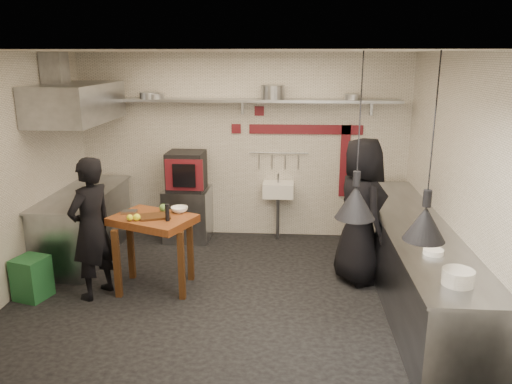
# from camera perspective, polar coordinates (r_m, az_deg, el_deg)

# --- Properties ---
(floor) EXTENTS (5.00, 5.00, 0.00)m
(floor) POSITION_cam_1_polar(r_m,az_deg,el_deg) (6.12, -3.29, -11.46)
(floor) COLOR black
(floor) RESTS_ON ground
(ceiling) EXTENTS (5.00, 5.00, 0.00)m
(ceiling) POSITION_cam_1_polar(r_m,az_deg,el_deg) (5.46, -3.76, 15.77)
(ceiling) COLOR beige
(ceiling) RESTS_ON floor
(wall_back) EXTENTS (5.00, 0.04, 2.80)m
(wall_back) POSITION_cam_1_polar(r_m,az_deg,el_deg) (7.67, -1.49, 5.18)
(wall_back) COLOR silver
(wall_back) RESTS_ON floor
(wall_front) EXTENTS (5.00, 0.04, 2.80)m
(wall_front) POSITION_cam_1_polar(r_m,az_deg,el_deg) (3.65, -7.75, -6.68)
(wall_front) COLOR silver
(wall_front) RESTS_ON floor
(wall_left) EXTENTS (0.04, 4.20, 2.80)m
(wall_left) POSITION_cam_1_polar(r_m,az_deg,el_deg) (6.44, -26.16, 1.60)
(wall_left) COLOR silver
(wall_left) RESTS_ON floor
(wall_right) EXTENTS (0.04, 4.20, 2.80)m
(wall_right) POSITION_cam_1_polar(r_m,az_deg,el_deg) (5.86, 21.55, 0.86)
(wall_right) COLOR silver
(wall_right) RESTS_ON floor
(red_band_horiz) EXTENTS (1.70, 0.02, 0.14)m
(red_band_horiz) POSITION_cam_1_polar(r_m,az_deg,el_deg) (7.57, 5.71, 7.13)
(red_band_horiz) COLOR maroon
(red_band_horiz) RESTS_ON wall_back
(red_band_vert) EXTENTS (0.14, 0.02, 1.10)m
(red_band_vert) POSITION_cam_1_polar(r_m,az_deg,el_deg) (7.69, 10.09, 3.47)
(red_band_vert) COLOR maroon
(red_band_vert) RESTS_ON wall_back
(red_tile_a) EXTENTS (0.14, 0.02, 0.14)m
(red_tile_a) POSITION_cam_1_polar(r_m,az_deg,el_deg) (7.55, 0.38, 9.24)
(red_tile_a) COLOR maroon
(red_tile_a) RESTS_ON wall_back
(red_tile_b) EXTENTS (0.14, 0.02, 0.14)m
(red_tile_b) POSITION_cam_1_polar(r_m,az_deg,el_deg) (7.61, -2.28, 7.24)
(red_tile_b) COLOR maroon
(red_tile_b) RESTS_ON wall_back
(back_shelf) EXTENTS (4.60, 0.34, 0.04)m
(back_shelf) POSITION_cam_1_polar(r_m,az_deg,el_deg) (7.39, -1.66, 10.43)
(back_shelf) COLOR gray
(back_shelf) RESTS_ON wall_back
(shelf_bracket_left) EXTENTS (0.04, 0.06, 0.24)m
(shelf_bracket_left) POSITION_cam_1_polar(r_m,az_deg,el_deg) (7.96, -15.49, 9.52)
(shelf_bracket_left) COLOR gray
(shelf_bracket_left) RESTS_ON wall_back
(shelf_bracket_mid) EXTENTS (0.04, 0.06, 0.24)m
(shelf_bracket_mid) POSITION_cam_1_polar(r_m,az_deg,el_deg) (7.55, -1.55, 9.77)
(shelf_bracket_mid) COLOR gray
(shelf_bracket_mid) RESTS_ON wall_back
(shelf_bracket_right) EXTENTS (0.04, 0.06, 0.24)m
(shelf_bracket_right) POSITION_cam_1_polar(r_m,az_deg,el_deg) (7.61, 13.05, 9.43)
(shelf_bracket_right) COLOR gray
(shelf_bracket_right) RESTS_ON wall_back
(pan_far_left) EXTENTS (0.38, 0.38, 0.09)m
(pan_far_left) POSITION_cam_1_polar(r_m,az_deg,el_deg) (7.64, -12.10, 10.76)
(pan_far_left) COLOR gray
(pan_far_left) RESTS_ON back_shelf
(pan_mid_left) EXTENTS (0.35, 0.35, 0.07)m
(pan_mid_left) POSITION_cam_1_polar(r_m,az_deg,el_deg) (7.62, -11.47, 10.70)
(pan_mid_left) COLOR gray
(pan_mid_left) RESTS_ON back_shelf
(stock_pot) EXTENTS (0.45, 0.45, 0.20)m
(stock_pot) POSITION_cam_1_polar(r_m,az_deg,el_deg) (7.35, 1.95, 11.34)
(stock_pot) COLOR gray
(stock_pot) RESTS_ON back_shelf
(pan_right) EXTENTS (0.30, 0.30, 0.08)m
(pan_right) POSITION_cam_1_polar(r_m,az_deg,el_deg) (7.40, 10.99, 10.64)
(pan_right) COLOR gray
(pan_right) RESTS_ON back_shelf
(oven_stand) EXTENTS (0.68, 0.62, 0.80)m
(oven_stand) POSITION_cam_1_polar(r_m,az_deg,el_deg) (7.73, -7.79, -2.51)
(oven_stand) COLOR gray
(oven_stand) RESTS_ON floor
(combi_oven) EXTENTS (0.55, 0.51, 0.58)m
(combi_oven) POSITION_cam_1_polar(r_m,az_deg,el_deg) (7.50, -7.96, 2.39)
(combi_oven) COLOR black
(combi_oven) RESTS_ON oven_stand
(oven_door) EXTENTS (0.55, 0.04, 0.46)m
(oven_door) POSITION_cam_1_polar(r_m,az_deg,el_deg) (7.26, -8.20, 1.93)
(oven_door) COLOR maroon
(oven_door) RESTS_ON combi_oven
(oven_glass) EXTENTS (0.33, 0.02, 0.34)m
(oven_glass) POSITION_cam_1_polar(r_m,az_deg,el_deg) (7.21, -8.23, 1.86)
(oven_glass) COLOR black
(oven_glass) RESTS_ON oven_door
(hand_sink) EXTENTS (0.46, 0.34, 0.22)m
(hand_sink) POSITION_cam_1_polar(r_m,az_deg,el_deg) (7.59, 2.55, 0.28)
(hand_sink) COLOR white
(hand_sink) RESTS_ON wall_back
(sink_tap) EXTENTS (0.03, 0.03, 0.14)m
(sink_tap) POSITION_cam_1_polar(r_m,az_deg,el_deg) (7.55, 2.56, 1.59)
(sink_tap) COLOR gray
(sink_tap) RESTS_ON hand_sink
(sink_drain) EXTENTS (0.06, 0.06, 0.66)m
(sink_drain) POSITION_cam_1_polar(r_m,az_deg,el_deg) (7.68, 2.50, -2.97)
(sink_drain) COLOR gray
(sink_drain) RESTS_ON floor
(utensil_rail) EXTENTS (0.90, 0.02, 0.02)m
(utensil_rail) POSITION_cam_1_polar(r_m,az_deg,el_deg) (7.61, 2.62, 4.48)
(utensil_rail) COLOR gray
(utensil_rail) RESTS_ON wall_back
(counter_right) EXTENTS (0.70, 3.80, 0.90)m
(counter_right) POSITION_cam_1_polar(r_m,az_deg,el_deg) (6.05, 17.47, -7.80)
(counter_right) COLOR gray
(counter_right) RESTS_ON floor
(counter_right_top) EXTENTS (0.76, 3.90, 0.03)m
(counter_right_top) POSITION_cam_1_polar(r_m,az_deg,el_deg) (5.89, 17.83, -3.63)
(counter_right_top) COLOR gray
(counter_right_top) RESTS_ON counter_right
(plate_stack) EXTENTS (0.26, 0.26, 0.13)m
(plate_stack) POSITION_cam_1_polar(r_m,az_deg,el_deg) (4.48, 22.08, -9.02)
(plate_stack) COLOR white
(plate_stack) RESTS_ON counter_right_top
(small_bowl_right) EXTENTS (0.20, 0.20, 0.05)m
(small_bowl_right) POSITION_cam_1_polar(r_m,az_deg,el_deg) (5.07, 19.62, -6.45)
(small_bowl_right) COLOR white
(small_bowl_right) RESTS_ON counter_right_top
(counter_left) EXTENTS (0.70, 1.90, 0.90)m
(counter_left) POSITION_cam_1_polar(r_m,az_deg,el_deg) (7.44, -19.00, -3.57)
(counter_left) COLOR gray
(counter_left) RESTS_ON floor
(counter_left_top) EXTENTS (0.76, 2.00, 0.03)m
(counter_left_top) POSITION_cam_1_polar(r_m,az_deg,el_deg) (7.31, -19.31, -0.12)
(counter_left_top) COLOR gray
(counter_left_top) RESTS_ON counter_left
(extractor_hood) EXTENTS (0.78, 1.60, 0.50)m
(extractor_hood) POSITION_cam_1_polar(r_m,az_deg,el_deg) (7.07, -19.83, 9.56)
(extractor_hood) COLOR gray
(extractor_hood) RESTS_ON ceiling
(hood_duct) EXTENTS (0.28, 0.28, 0.50)m
(hood_duct) POSITION_cam_1_polar(r_m,az_deg,el_deg) (7.15, -22.01, 12.63)
(hood_duct) COLOR gray
(hood_duct) RESTS_ON ceiling
(green_bin) EXTENTS (0.42, 0.42, 0.50)m
(green_bin) POSITION_cam_1_polar(r_m,az_deg,el_deg) (6.45, -24.24, -8.95)
(green_bin) COLOR #206131
(green_bin) RESTS_ON floor
(prep_table) EXTENTS (1.10, 0.95, 0.92)m
(prep_table) POSITION_cam_1_polar(r_m,az_deg,el_deg) (6.18, -11.49, -6.80)
(prep_table) COLOR brown
(prep_table) RESTS_ON floor
(cutting_board) EXTENTS (0.41, 0.35, 0.02)m
(cutting_board) POSITION_cam_1_polar(r_m,az_deg,el_deg) (5.98, -11.46, -2.74)
(cutting_board) COLOR #482812
(cutting_board) RESTS_ON prep_table
(pepper_mill) EXTENTS (0.06, 0.06, 0.20)m
(pepper_mill) POSITION_cam_1_polar(r_m,az_deg,el_deg) (5.80, -10.11, -2.34)
(pepper_mill) COLOR black
(pepper_mill) RESTS_ON prep_table
(lemon_a) EXTENTS (0.10, 0.10, 0.07)m
(lemon_a) POSITION_cam_1_polar(r_m,az_deg,el_deg) (5.91, -14.23, -2.85)
(lemon_a) COLOR #F5FC20
(lemon_a) RESTS_ON prep_table
(lemon_b) EXTENTS (0.09, 0.09, 0.08)m
(lemon_b) POSITION_cam_1_polar(r_m,az_deg,el_deg) (5.90, -13.47, -2.83)
(lemon_b) COLOR #F5FC20
(lemon_b) RESTS_ON prep_table
(veg_ball) EXTENTS (0.12, 0.12, 0.10)m
(veg_ball) POSITION_cam_1_polar(r_m,az_deg,el_deg) (6.15, -10.54, -1.80)
(veg_ball) COLOR #59893C
(veg_ball) RESTS_ON prep_table
(steel_tray) EXTENTS (0.20, 0.14, 0.03)m
(steel_tray) POSITION_cam_1_polar(r_m,az_deg,el_deg) (6.20, -14.26, -2.21)
(steel_tray) COLOR gray
(steel_tray) RESTS_ON prep_table
(bowl) EXTENTS (0.23, 0.23, 0.06)m
(bowl) POSITION_cam_1_polar(r_m,az_deg,el_deg) (6.11, -8.75, -2.00)
(bowl) COLOR white
(bowl) RESTS_ON prep_table
(heat_lamp_near) EXTENTS (0.49, 0.49, 1.54)m
(heat_lamp_near) POSITION_cam_1_polar(r_m,az_deg,el_deg) (4.66, 11.68, 6.06)
(heat_lamp_near) COLOR black
(heat_lamp_near) RESTS_ON ceiling
(heat_lamp_far) EXTENTS (0.44, 0.44, 1.52)m
(heat_lamp_far) POSITION_cam_1_polar(r_m,az_deg,el_deg) (4.18, 19.46, 4.58)
(heat_lamp_far) COLOR black
(heat_lamp_far) RESTS_ON ceiling
(chef_left) EXTENTS (0.62, 0.72, 1.67)m
(chef_left) POSITION_cam_1_polar(r_m,az_deg,el_deg) (6.04, -18.30, -3.99)
(chef_left) COLOR black
(chef_left) RESTS_ON floor
(chef_right) EXTENTS (0.85, 1.03, 1.82)m
(chef_right) POSITION_cam_1_polar(r_m,az_deg,el_deg) (6.25, 11.86, -2.18)
(chef_right) COLOR black
(chef_right) RESTS_ON floor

